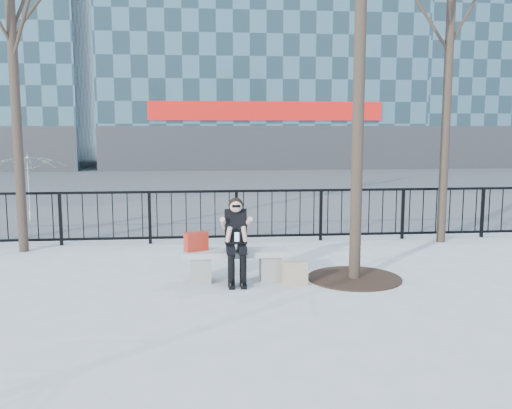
{
  "coord_description": "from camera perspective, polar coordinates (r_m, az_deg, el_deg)",
  "views": [
    {
      "loc": [
        -0.52,
        -8.8,
        2.45
      ],
      "look_at": [
        0.4,
        0.8,
        1.1
      ],
      "focal_mm": 40.0,
      "sensor_mm": 36.0,
      "label": 1
    }
  ],
  "objects": [
    {
      "name": "street_surface",
      "position": [
        23.93,
        -4.22,
        2.07
      ],
      "size": [
        60.0,
        23.0,
        0.01
      ],
      "primitive_type": "cube",
      "color": "#474747",
      "rests_on": "ground"
    },
    {
      "name": "tree_grate",
      "position": [
        9.35,
        9.8,
        -7.26
      ],
      "size": [
        1.5,
        1.5,
        0.02
      ],
      "primitive_type": "cylinder",
      "color": "black",
      "rests_on": "ground"
    },
    {
      "name": "shopping_bag",
      "position": [
        8.85,
        3.9,
        -6.89
      ],
      "size": [
        0.4,
        0.17,
        0.37
      ],
      "primitive_type": "cube",
      "rotation": [
        0.0,
        0.0,
        0.08
      ],
      "color": "#C1AE88",
      "rests_on": "ground"
    },
    {
      "name": "railing",
      "position": [
        11.96,
        -2.92,
        -1.17
      ],
      "size": [
        14.0,
        0.06,
        1.1
      ],
      "color": "black",
      "rests_on": "ground"
    },
    {
      "name": "handbag",
      "position": [
        9.0,
        -6.01,
        -3.69
      ],
      "size": [
        0.39,
        0.3,
        0.29
      ],
      "primitive_type": "cube",
      "rotation": [
        0.0,
        0.0,
        0.43
      ],
      "color": "#AB2315",
      "rests_on": "bench_main"
    },
    {
      "name": "bench_main",
      "position": [
        9.07,
        -2.04,
        -5.74
      ],
      "size": [
        1.65,
        0.46,
        0.49
      ],
      "color": "slate",
      "rests_on": "ground"
    },
    {
      "name": "seated_woman",
      "position": [
        8.84,
        -1.99,
        -3.66
      ],
      "size": [
        0.5,
        0.64,
        1.34
      ],
      "color": "black",
      "rests_on": "ground"
    },
    {
      "name": "vendor_umbrella",
      "position": [
        15.43,
        -21.84,
        1.52
      ],
      "size": [
        2.13,
        2.17,
        1.75
      ],
      "primitive_type": "imported",
      "rotation": [
        0.0,
        0.0,
        -0.13
      ],
      "color": "yellow",
      "rests_on": "ground"
    },
    {
      "name": "ground",
      "position": [
        9.15,
        -2.03,
        -7.57
      ],
      "size": [
        120.0,
        120.0,
        0.0
      ],
      "primitive_type": "plane",
      "color": "#A6A6A0",
      "rests_on": "ground"
    }
  ]
}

